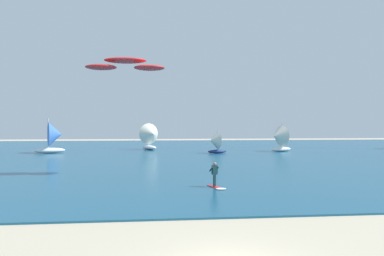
# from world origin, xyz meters

# --- Properties ---
(ocean) EXTENTS (160.00, 90.00, 0.10)m
(ocean) POSITION_xyz_m (0.00, 50.59, 0.05)
(ocean) COLOR navy
(ocean) RESTS_ON ground
(kitesurfer) EXTENTS (1.08, 2.03, 1.67)m
(kitesurfer) POSITION_xyz_m (1.91, 13.57, 0.70)
(kitesurfer) COLOR red
(kitesurfer) RESTS_ON ocean
(kite) EXTENTS (6.56, 2.21, 0.99)m
(kite) POSITION_xyz_m (-4.48, 20.49, 9.27)
(kite) COLOR red
(sailboat_trailing) EXTENTS (4.67, 4.15, 5.25)m
(sailboat_trailing) POSITION_xyz_m (-16.91, 47.37, 2.50)
(sailboat_trailing) COLOR white
(sailboat_trailing) RESTS_ON ocean
(sailboat_near_shore) EXTENTS (3.18, 2.79, 3.58)m
(sailboat_near_shore) POSITION_xyz_m (7.03, 44.10, 1.74)
(sailboat_near_shore) COLOR navy
(sailboat_near_shore) RESTS_ON ocean
(sailboat_heeled_over) EXTENTS (4.13, 3.70, 4.65)m
(sailboat_heeled_over) POSITION_xyz_m (17.85, 46.88, 2.23)
(sailboat_heeled_over) COLOR white
(sailboat_heeled_over) RESTS_ON ocean
(sailboat_far_left) EXTENTS (4.06, 4.56, 5.09)m
(sailboat_far_left) POSITION_xyz_m (-2.43, 53.15, 2.43)
(sailboat_far_left) COLOR white
(sailboat_far_left) RESTS_ON ocean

